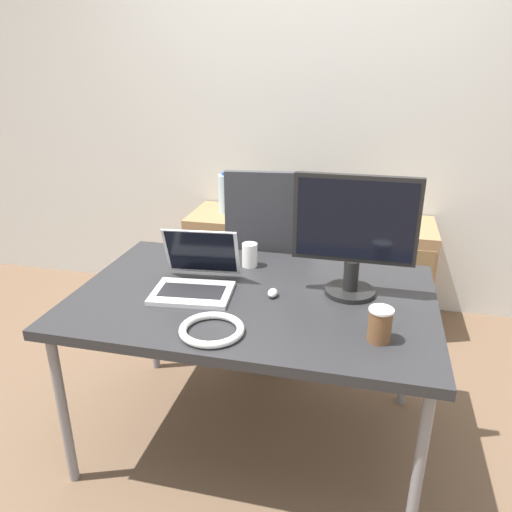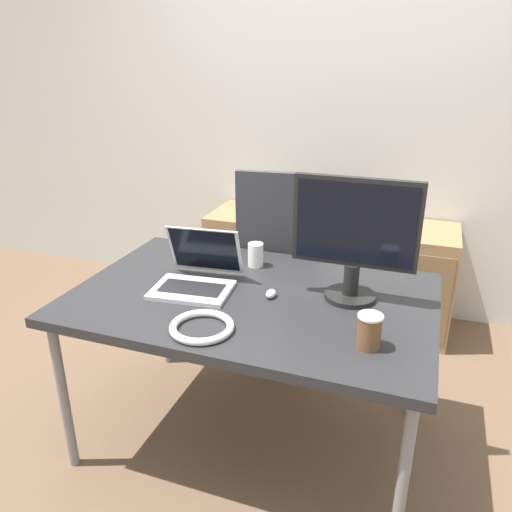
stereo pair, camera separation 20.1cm
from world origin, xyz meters
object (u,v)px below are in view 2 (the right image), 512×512
object	(u,v)px
cabinet_left	(247,259)
cabinet_right	(416,282)
monitor	(355,236)
water_bottle	(246,193)
office_chair	(284,286)
coffee_cup_brown	(369,331)
laptop_center	(196,276)
mouse	(271,294)
coffee_cup_white	(256,255)
cable_coil	(202,327)

from	to	relation	value
cabinet_left	cabinet_right	world-z (taller)	same
monitor	water_bottle	bearing A→B (deg)	127.44
office_chair	coffee_cup_brown	distance (m)	1.17
laptop_center	monitor	world-z (taller)	monitor
office_chair	monitor	xyz separation A→B (m)	(0.45, -0.62, 0.56)
cabinet_left	mouse	size ratio (longest dim) A/B	11.19
coffee_cup_white	monitor	bearing A→B (deg)	-21.41
office_chair	cabinet_left	bearing A→B (deg)	128.95
coffee_cup_white	laptop_center	bearing A→B (deg)	-118.06
cabinet_right	coffee_cup_brown	size ratio (longest dim) A/B	5.56
water_bottle	mouse	size ratio (longest dim) A/B	4.48
cabinet_left	cable_coil	world-z (taller)	cable_coil
laptop_center	coffee_cup_white	bearing A→B (deg)	61.94
office_chair	mouse	size ratio (longest dim) A/B	18.65
cabinet_left	cabinet_right	xyz separation A→B (m)	(1.12, 0.00, 0.00)
coffee_cup_white	coffee_cup_brown	bearing A→B (deg)	-41.80
monitor	cabinet_right	bearing A→B (deg)	78.35
monitor	cable_coil	xyz separation A→B (m)	(-0.45, -0.43, -0.25)
laptop_center	coffee_cup_white	distance (m)	0.33
monitor	mouse	size ratio (longest dim) A/B	8.19
office_chair	mouse	world-z (taller)	office_chair
cabinet_left	coffee_cup_brown	size ratio (longest dim) A/B	5.56
coffee_cup_white	cabinet_right	bearing A→B (deg)	53.88
cabinet_right	cable_coil	xyz separation A→B (m)	(-0.69, -1.57, 0.41)
coffee_cup_brown	office_chair	bearing A→B (deg)	120.77
cabinet_left	water_bottle	distance (m)	0.46
water_bottle	cable_coil	world-z (taller)	water_bottle
cable_coil	mouse	bearing A→B (deg)	65.51
coffee_cup_brown	cable_coil	world-z (taller)	coffee_cup_brown
laptop_center	mouse	distance (m)	0.32
mouse	coffee_cup_brown	bearing A→B (deg)	-29.92
monitor	coffee_cup_brown	distance (m)	0.41
coffee_cup_brown	coffee_cup_white	bearing A→B (deg)	138.20
monitor	mouse	world-z (taller)	monitor
cable_coil	coffee_cup_brown	bearing A→B (deg)	8.67
water_bottle	mouse	distance (m)	1.38
mouse	cable_coil	size ratio (longest dim) A/B	0.26
monitor	cable_coil	size ratio (longest dim) A/B	2.13
office_chair	cabinet_right	size ratio (longest dim) A/B	1.67
mouse	laptop_center	bearing A→B (deg)	-178.04
laptop_center	mouse	xyz separation A→B (m)	(0.32, 0.01, -0.03)
cabinet_left	cable_coil	bearing A→B (deg)	-74.71
office_chair	cable_coil	size ratio (longest dim) A/B	4.85
monitor	cabinet_left	bearing A→B (deg)	127.49
laptop_center	cabinet_left	bearing A→B (deg)	101.53
cabinet_right	cable_coil	distance (m)	1.76
monitor	coffee_cup_brown	bearing A→B (deg)	-70.79
laptop_center	cabinet_right	bearing A→B (deg)	55.63
water_bottle	coffee_cup_brown	size ratio (longest dim) A/B	2.23
cabinet_right	monitor	size ratio (longest dim) A/B	1.37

